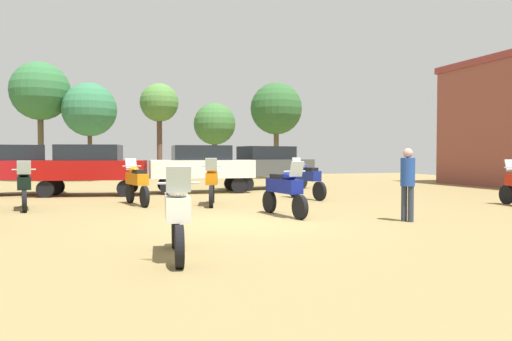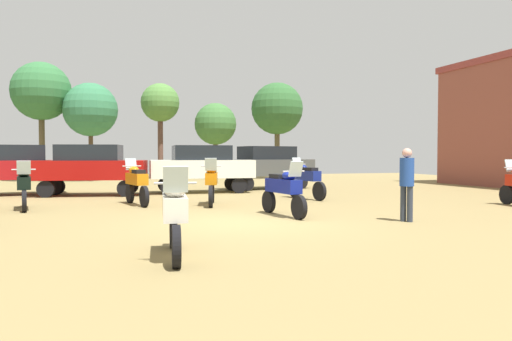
% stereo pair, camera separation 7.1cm
% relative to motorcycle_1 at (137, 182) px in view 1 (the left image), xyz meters
% --- Properties ---
extents(ground_plane, '(44.00, 52.00, 0.02)m').
position_rel_motorcycle_1_xyz_m(ground_plane, '(2.21, -4.89, -0.74)').
color(ground_plane, olive).
extents(motorcycle_1, '(0.74, 2.22, 1.49)m').
position_rel_motorcycle_1_xyz_m(motorcycle_1, '(0.00, 0.00, 0.00)').
color(motorcycle_1, black).
rests_on(motorcycle_1, ground).
extents(motorcycle_4, '(0.62, 2.14, 1.45)m').
position_rel_motorcycle_1_xyz_m(motorcycle_4, '(0.00, -8.39, -0.02)').
color(motorcycle_4, black).
rests_on(motorcycle_4, ground).
extents(motorcycle_5, '(0.65, 2.16, 1.45)m').
position_rel_motorcycle_1_xyz_m(motorcycle_5, '(-3.24, -0.36, -0.02)').
color(motorcycle_5, black).
rests_on(motorcycle_5, ground).
extents(motorcycle_6, '(0.67, 2.23, 1.45)m').
position_rel_motorcycle_1_xyz_m(motorcycle_6, '(3.49, -4.09, -0.02)').
color(motorcycle_6, black).
rests_on(motorcycle_6, ground).
extents(motorcycle_7, '(0.77, 2.18, 1.51)m').
position_rel_motorcycle_1_xyz_m(motorcycle_7, '(2.29, -0.79, 0.01)').
color(motorcycle_7, black).
rests_on(motorcycle_7, ground).
extents(motorcycle_8, '(0.72, 2.19, 1.51)m').
position_rel_motorcycle_1_xyz_m(motorcycle_8, '(6.03, 0.26, 0.01)').
color(motorcycle_8, black).
rests_on(motorcycle_8, ground).
extents(car_2, '(4.53, 2.45, 2.00)m').
position_rel_motorcycle_1_xyz_m(car_2, '(-4.45, 5.45, 0.43)').
color(car_2, black).
rests_on(car_2, ground).
extents(car_4, '(4.56, 2.55, 2.00)m').
position_rel_motorcycle_1_xyz_m(car_4, '(-1.49, 4.23, 0.43)').
color(car_4, black).
rests_on(car_4, ground).
extents(car_5, '(4.39, 2.01, 2.00)m').
position_rel_motorcycle_1_xyz_m(car_5, '(3.00, 4.34, 0.43)').
color(car_5, black).
rests_on(car_5, ground).
extents(car_6, '(4.57, 2.63, 2.00)m').
position_rel_motorcycle_1_xyz_m(car_6, '(6.39, 5.68, 0.43)').
color(car_6, black).
rests_on(car_6, ground).
extents(person_2, '(0.46, 0.46, 1.77)m').
position_rel_motorcycle_1_xyz_m(person_2, '(5.92, -6.00, 0.30)').
color(person_2, '#2C3342').
rests_on(person_2, ground).
extents(tree_3, '(3.47, 3.47, 7.15)m').
position_rel_motorcycle_1_xyz_m(tree_3, '(-4.42, 15.78, 4.64)').
color(tree_3, brown).
rests_on(tree_3, ground).
extents(tree_4, '(3.47, 3.47, 6.44)m').
position_rel_motorcycle_1_xyz_m(tree_4, '(10.26, 14.78, 3.94)').
color(tree_4, brown).
rests_on(tree_4, ground).
extents(tree_5, '(3.23, 3.23, 5.94)m').
position_rel_motorcycle_1_xyz_m(tree_5, '(-1.63, 15.13, 3.58)').
color(tree_5, '#4C3A2A').
rests_on(tree_5, ground).
extents(tree_6, '(2.52, 2.52, 6.30)m').
position_rel_motorcycle_1_xyz_m(tree_6, '(2.70, 16.52, 4.21)').
color(tree_6, brown).
rests_on(tree_6, ground).
extents(tree_7, '(2.78, 2.78, 5.05)m').
position_rel_motorcycle_1_xyz_m(tree_7, '(6.25, 15.80, 2.89)').
color(tree_7, '#4D412A').
rests_on(tree_7, ground).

